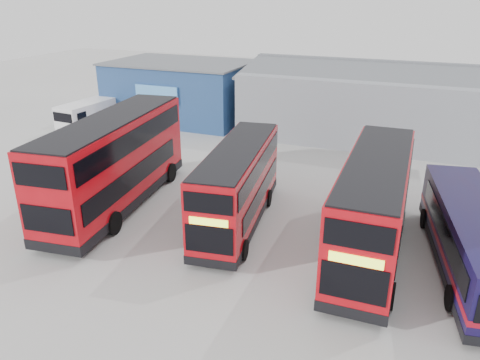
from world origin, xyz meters
The scene contains 8 objects.
ground_plane centered at (0.00, 0.00, 0.00)m, with size 120.00×120.00×0.00m, color #9F9F9A.
office_block centered at (-14.00, 17.99, 2.58)m, with size 12.30×8.32×5.12m.
maintenance_shed centered at (8.00, 20.00, 2.60)m, with size 30.50×12.00×5.89m.
double_decker_left centered at (-7.98, -0.05, 2.46)m, with size 4.26×11.94×4.95m.
double_decker_centre centered at (-1.15, 0.50, 2.00)m, with size 3.63×9.73×4.03m.
double_decker_right centered at (5.38, -0.02, 2.24)m, with size 2.89×10.70×4.50m.
single_decker_blue centered at (9.38, 0.15, 1.40)m, with size 4.18×10.67×2.83m.
panel_van centered at (-19.47, 11.60, 1.31)m, with size 2.60×5.51×2.35m.
Camera 1 is at (6.99, -19.07, 11.01)m, focal length 35.00 mm.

